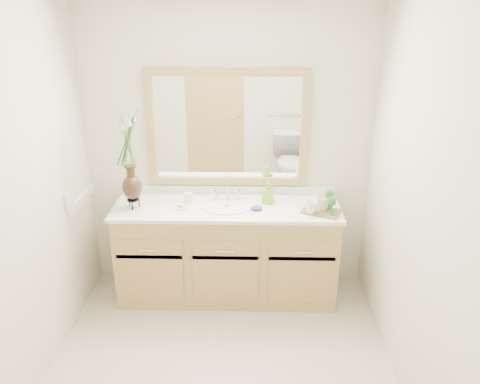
{
  "coord_description": "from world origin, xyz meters",
  "views": [
    {
      "loc": [
        0.19,
        -2.46,
        2.37
      ],
      "look_at": [
        0.12,
        0.65,
        1.1
      ],
      "focal_mm": 35.0,
      "sensor_mm": 36.0,
      "label": 1
    }
  ],
  "objects_px": {
    "soap_bottle": "(268,193)",
    "tray": "(321,211)",
    "flower_vase": "(128,148)",
    "tumbler": "(188,198)"
  },
  "relations": [
    {
      "from": "tumbler",
      "to": "soap_bottle",
      "type": "xyz_separation_m",
      "value": [
        0.66,
        0.02,
        0.04
      ]
    },
    {
      "from": "flower_vase",
      "to": "soap_bottle",
      "type": "bearing_deg",
      "value": 6.94
    },
    {
      "from": "flower_vase",
      "to": "tumbler",
      "type": "relative_size",
      "value": 8.52
    },
    {
      "from": "flower_vase",
      "to": "tray",
      "type": "xyz_separation_m",
      "value": [
        1.5,
        -0.05,
        -0.5
      ]
    },
    {
      "from": "soap_bottle",
      "to": "tray",
      "type": "bearing_deg",
      "value": -5.0
    },
    {
      "from": "soap_bottle",
      "to": "tray",
      "type": "distance_m",
      "value": 0.46
    },
    {
      "from": "flower_vase",
      "to": "soap_bottle",
      "type": "xyz_separation_m",
      "value": [
        1.08,
        0.13,
        -0.42
      ]
    },
    {
      "from": "tray",
      "to": "flower_vase",
      "type": "bearing_deg",
      "value": -157.86
    },
    {
      "from": "tumbler",
      "to": "tray",
      "type": "bearing_deg",
      "value": -8.65
    },
    {
      "from": "flower_vase",
      "to": "tumbler",
      "type": "distance_m",
      "value": 0.64
    }
  ]
}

